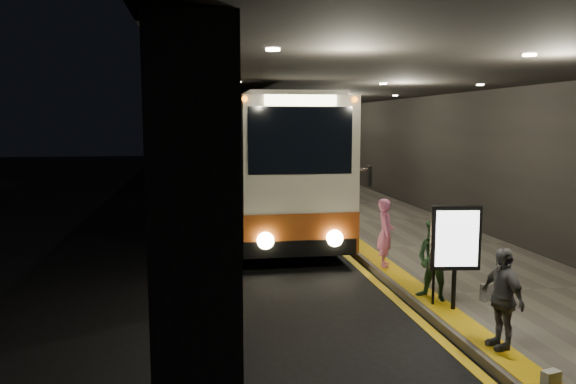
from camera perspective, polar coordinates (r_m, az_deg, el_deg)
ground at (r=13.64m, az=-2.85°, el=-7.61°), size 90.00×90.00×0.00m
lane_line_white at (r=18.44m, az=-10.21°, el=-3.79°), size 0.12×50.00×0.01m
kerb_stripe_yellow at (r=18.83m, az=2.53°, el=-3.45°), size 0.18×50.00×0.01m
sidewalk at (r=19.45m, az=9.48°, el=-2.99°), size 4.50×50.00×0.15m
tactile_strip at (r=18.91m, az=4.02°, el=-2.95°), size 0.50×50.00×0.01m
terminal_wall at (r=20.00m, az=15.80°, el=5.55°), size 0.10×50.00×6.00m
support_columns at (r=17.16m, az=-9.42°, el=2.81°), size 0.80×24.80×4.40m
canopy at (r=18.57m, az=3.08°, el=10.64°), size 9.00×50.00×0.40m
coach_main at (r=19.01m, az=-2.32°, el=2.59°), size 2.81×13.13×4.08m
coach_second at (r=31.95m, az=-4.88°, el=4.10°), size 2.89×11.74×3.66m
coach_third at (r=43.58m, az=-5.97°, el=4.81°), size 2.85×11.25×3.50m
passenger_boarding at (r=13.13m, az=9.87°, el=-4.10°), size 0.53×0.66×1.58m
passenger_waiting_green at (r=10.90m, az=14.73°, el=-6.69°), size 0.83×0.86×1.53m
passenger_waiting_grey at (r=8.96m, az=20.91°, el=-10.02°), size 0.56×0.94×1.52m
bag_polka at (r=11.29m, az=19.53°, el=-9.57°), size 0.29×0.21×0.32m
bag_plain at (r=8.01m, az=25.13°, el=-17.05°), size 0.25×0.18×0.28m
info_sign at (r=10.31m, az=16.67°, el=-4.70°), size 0.89×0.23×1.88m
stanchion_post at (r=10.63m, az=14.58°, el=-8.04°), size 0.05×0.05×1.17m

